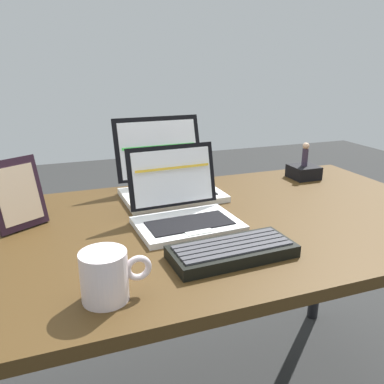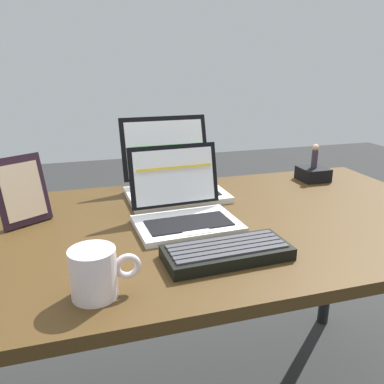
% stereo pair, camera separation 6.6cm
% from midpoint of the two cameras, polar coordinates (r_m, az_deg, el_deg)
% --- Properties ---
extents(desk, '(1.56, 0.83, 0.75)m').
position_cam_midpoint_polar(desk, '(1.17, 3.38, -7.58)').
color(desk, '#3E2B12').
rests_on(desk, ground).
extents(laptop_front, '(0.29, 0.25, 0.21)m').
position_cam_midpoint_polar(laptop_front, '(1.12, 0.42, -2.51)').
color(laptop_front, silver).
rests_on(laptop_front, desk).
extents(laptop_rear, '(0.33, 0.30, 0.25)m').
position_cam_midpoint_polar(laptop_rear, '(1.36, -1.37, 1.84)').
color(laptop_rear, silver).
rests_on(laptop_rear, desk).
extents(external_keyboard, '(0.30, 0.14, 0.03)m').
position_cam_midpoint_polar(external_keyboard, '(0.94, 7.09, -8.63)').
color(external_keyboard, black).
rests_on(external_keyboard, desk).
extents(photo_frame, '(0.15, 0.12, 0.19)m').
position_cam_midpoint_polar(photo_frame, '(1.18, -21.90, 0.11)').
color(photo_frame, black).
rests_on(photo_frame, desk).
extents(figurine_stand, '(0.10, 0.10, 0.05)m').
position_cam_midpoint_polar(figurine_stand, '(1.61, 18.19, 2.48)').
color(figurine_stand, black).
rests_on(figurine_stand, desk).
extents(figurine, '(0.03, 0.03, 0.09)m').
position_cam_midpoint_polar(figurine, '(1.59, 18.45, 5.04)').
color(figurine, '#34293B').
rests_on(figurine, figurine_stand).
extents(coffee_mug, '(0.14, 0.09, 0.10)m').
position_cam_midpoint_polar(coffee_mug, '(0.79, -11.48, -11.40)').
color(coffee_mug, silver).
rests_on(coffee_mug, desk).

